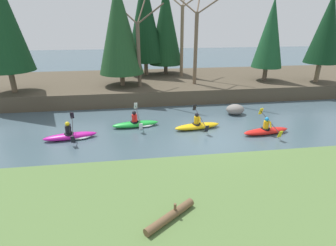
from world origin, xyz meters
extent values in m
plane|color=#425660|center=(0.00, 0.00, 0.00)|extent=(90.00, 90.00, 0.00)
cube|color=#56753D|center=(0.00, -6.38, 0.32)|extent=(44.00, 7.84, 0.64)
cube|color=#4C4233|center=(0.00, 10.74, 0.54)|extent=(44.00, 9.16, 1.08)
cylinder|color=brown|center=(-12.28, 7.57, 1.85)|extent=(0.36, 0.36, 1.53)
cylinder|color=brown|center=(-4.69, 8.69, 1.56)|extent=(0.36, 0.36, 0.95)
cone|color=#1E4723|center=(-4.69, 8.69, 5.33)|extent=(3.37, 3.37, 6.58)
cylinder|color=brown|center=(-2.60, 12.46, 1.71)|extent=(0.36, 0.36, 1.25)
cone|color=#0F3319|center=(-2.60, 12.46, 5.98)|extent=(3.32, 3.32, 7.29)
cylinder|color=brown|center=(-0.73, 12.77, 1.54)|extent=(0.36, 0.36, 0.91)
cone|color=#143D1E|center=(-0.73, 12.77, 5.47)|extent=(3.05, 3.05, 6.97)
cylinder|color=brown|center=(7.22, 8.80, 1.64)|extent=(0.36, 0.36, 1.12)
cone|color=#194C28|center=(7.22, 8.80, 4.88)|extent=(2.45, 2.45, 5.36)
cylinder|color=#7A664C|center=(11.21, 7.68, 1.86)|extent=(0.36, 0.36, 1.55)
cone|color=#0F3319|center=(11.21, 7.68, 5.28)|extent=(2.56, 2.56, 5.30)
cylinder|color=brown|center=(-3.36, 8.10, 3.43)|extent=(0.28, 0.28, 4.69)
cylinder|color=brown|center=(-4.17, 8.78, 6.36)|extent=(1.74, 1.48, 1.57)
cylinder|color=brown|center=(-2.50, 7.38, 6.26)|extent=(1.82, 1.55, 1.38)
cylinder|color=brown|center=(-3.02, 9.03, 6.45)|extent=(0.80, 1.96, 1.74)
cylinder|color=#7A664C|center=(0.53, 11.44, 4.05)|extent=(0.28, 0.28, 5.93)
cylinder|color=brown|center=(1.02, 8.34, 3.77)|extent=(0.28, 0.28, 5.36)
cylinder|color=brown|center=(0.10, 9.12, 7.14)|extent=(1.97, 1.68, 1.78)
cylinder|color=brown|center=(2.00, 7.52, 7.03)|extent=(2.07, 1.76, 1.57)
cylinder|color=brown|center=(1.41, 9.40, 7.25)|extent=(0.90, 2.23, 1.98)
ellipsoid|color=red|center=(3.31, 0.53, 0.17)|extent=(2.75, 0.92, 0.34)
cone|color=red|center=(4.54, 0.68, 0.19)|extent=(0.37, 0.24, 0.20)
cylinder|color=black|center=(3.26, 0.52, 0.31)|extent=(0.53, 0.53, 0.08)
cylinder|color=yellow|center=(3.26, 0.52, 0.56)|extent=(0.33, 0.33, 0.42)
sphere|color=#1E89D1|center=(3.26, 0.52, 0.89)|extent=(0.26, 0.26, 0.23)
cylinder|color=yellow|center=(3.33, 0.77, 0.65)|extent=(0.12, 0.23, 0.35)
cylinder|color=yellow|center=(3.39, 0.30, 0.65)|extent=(0.12, 0.23, 0.35)
cylinder|color=black|center=(3.49, 0.55, 0.69)|extent=(0.26, 1.90, 0.65)
cube|color=yellow|center=(3.38, 1.50, 1.00)|extent=(0.22, 0.18, 0.41)
cube|color=yellow|center=(3.60, -0.39, 0.38)|extent=(0.22, 0.18, 0.41)
ellipsoid|color=yellow|center=(-0.32, 1.75, 0.17)|extent=(2.76, 0.97, 0.34)
cone|color=yellow|center=(0.91, 1.92, 0.19)|extent=(0.37, 0.25, 0.20)
cylinder|color=black|center=(-0.37, 1.74, 0.31)|extent=(0.54, 0.54, 0.08)
cylinder|color=yellow|center=(-0.37, 1.74, 0.56)|extent=(0.34, 0.34, 0.42)
sphere|color=black|center=(-0.37, 1.74, 0.89)|extent=(0.26, 0.26, 0.23)
cylinder|color=yellow|center=(-0.30, 1.99, 0.65)|extent=(0.12, 0.24, 0.35)
cylinder|color=yellow|center=(-0.24, 1.52, 0.65)|extent=(0.12, 0.24, 0.35)
cylinder|color=black|center=(-0.14, 1.77, 0.69)|extent=(0.30, 1.90, 0.65)
cube|color=black|center=(-0.27, 2.71, 1.00)|extent=(0.22, 0.18, 0.41)
cube|color=black|center=(-0.01, 0.83, 0.38)|extent=(0.22, 0.18, 0.41)
ellipsoid|color=green|center=(-3.87, 2.56, 0.17)|extent=(2.75, 0.91, 0.34)
cone|color=green|center=(-2.64, 2.70, 0.19)|extent=(0.37, 0.24, 0.20)
cylinder|color=black|center=(-3.92, 2.55, 0.31)|extent=(0.53, 0.53, 0.08)
cylinder|color=red|center=(-3.92, 2.55, 0.56)|extent=(0.33, 0.33, 0.42)
sphere|color=black|center=(-3.92, 2.55, 0.89)|extent=(0.25, 0.25, 0.23)
cylinder|color=red|center=(-3.85, 2.80, 0.65)|extent=(0.12, 0.23, 0.35)
cylinder|color=red|center=(-3.79, 2.33, 0.65)|extent=(0.12, 0.23, 0.35)
cylinder|color=black|center=(-3.69, 2.58, 0.69)|extent=(0.26, 1.90, 0.65)
cube|color=white|center=(-3.80, 3.53, 1.00)|extent=(0.22, 0.18, 0.41)
cube|color=white|center=(-3.58, 1.64, 0.38)|extent=(0.22, 0.18, 0.41)
ellipsoid|color=white|center=(-3.32, 2.62, 0.09)|extent=(1.17, 0.82, 0.18)
ellipsoid|color=#C61999|center=(-7.36, 1.32, 0.17)|extent=(2.76, 1.05, 0.34)
cone|color=#C61999|center=(-6.13, 1.53, 0.19)|extent=(0.38, 0.26, 0.20)
cylinder|color=black|center=(-7.41, 1.31, 0.31)|extent=(0.55, 0.55, 0.08)
cylinder|color=black|center=(-7.41, 1.31, 0.56)|extent=(0.35, 0.35, 0.42)
sphere|color=yellow|center=(-7.41, 1.31, 0.89)|extent=(0.27, 0.27, 0.23)
cylinder|color=black|center=(-7.35, 1.56, 0.65)|extent=(0.13, 0.24, 0.35)
cylinder|color=black|center=(-7.27, 1.09, 0.65)|extent=(0.13, 0.24, 0.35)
cylinder|color=black|center=(-7.18, 1.35, 0.69)|extent=(0.36, 1.89, 0.65)
cube|color=black|center=(-7.34, 2.29, 1.00)|extent=(0.22, 0.19, 0.41)
cube|color=black|center=(-7.02, 0.41, 0.38)|extent=(0.22, 0.19, 0.41)
ellipsoid|color=white|center=(-6.82, 1.41, 0.09)|extent=(1.20, 0.88, 0.18)
ellipsoid|color=gray|center=(2.80, 3.87, 0.34)|extent=(1.20, 0.94, 0.68)
cylinder|color=brown|center=(-3.05, -6.07, 0.76)|extent=(1.60, 1.28, 0.24)
cylinder|color=brown|center=(-2.89, -5.95, 0.98)|extent=(0.08, 0.08, 0.20)
camera|label=1|loc=(-3.92, -11.95, 6.03)|focal=28.00mm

